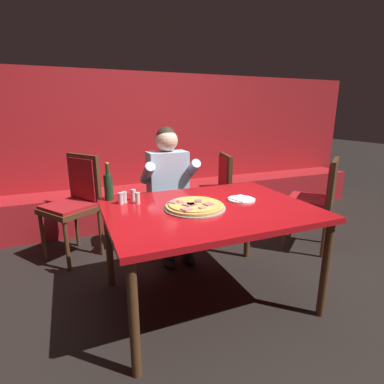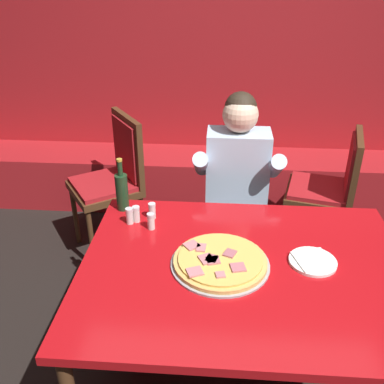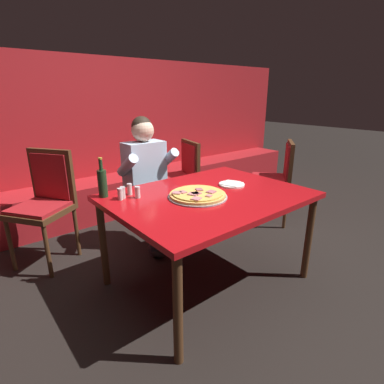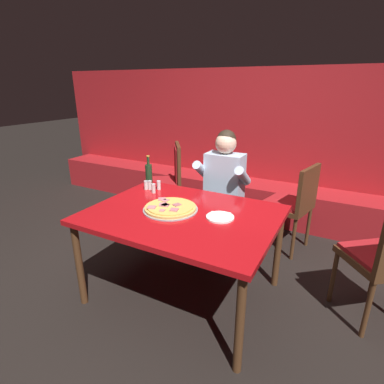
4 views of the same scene
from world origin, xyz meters
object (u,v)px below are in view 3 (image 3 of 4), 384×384
pizza (198,195)px  plate_white_paper (232,184)px  shaker_oregano (123,193)px  shaker_black_pepper (130,190)px  main_dining_table (209,202)px  dining_chair_near_right (277,175)px  shaker_parmesan (138,193)px  beer_bottle (102,182)px  dining_chair_side_aisle (45,198)px  shaker_red_pepper_flakes (120,195)px  dining_chair_near_left (181,173)px  diner_seated_blue_shirt (150,178)px

pizza → plate_white_paper: pizza is taller
shaker_oregano → shaker_black_pepper: size_ratio=1.00×
main_dining_table → shaker_black_pepper: (-0.47, 0.36, 0.11)m
plate_white_paper → dining_chair_near_right: dining_chair_near_right is taller
plate_white_paper → shaker_parmesan: (-0.75, 0.22, 0.03)m
beer_bottle → dining_chair_near_right: (2.07, -0.05, -0.29)m
dining_chair_near_right → dining_chair_side_aisle: bearing=161.3°
pizza → dining_chair_side_aisle: (-0.76, 1.18, -0.18)m
shaker_red_pepper_flakes → shaker_parmesan: same height
shaker_black_pepper → dining_chair_near_right: size_ratio=0.09×
main_dining_table → shaker_black_pepper: bearing=142.0°
main_dining_table → dining_chair_near_right: dining_chair_near_right is taller
shaker_parmesan → dining_chair_near_left: dining_chair_near_left is taller
beer_bottle → shaker_oregano: beer_bottle is taller
shaker_black_pepper → shaker_parmesan: bearing=-84.3°
pizza → dining_chair_near_left: 1.43m
dining_chair_side_aisle → dining_chair_near_left: size_ratio=1.08×
shaker_oregano → dining_chair_near_right: size_ratio=0.09×
shaker_oregano → shaker_parmesan: 0.11m
beer_bottle → shaker_parmesan: (0.18, -0.18, -0.07)m
beer_bottle → dining_chair_side_aisle: 0.81m
pizza → dining_chair_near_right: dining_chair_near_right is taller
diner_seated_blue_shirt → dining_chair_near_left: (0.67, 0.38, -0.15)m
shaker_red_pepper_flakes → dining_chair_near_left: (1.22, 0.88, -0.23)m
shaker_parmesan → dining_chair_near_left: 1.46m
main_dining_table → beer_bottle: 0.80m
shaker_parmesan → diner_seated_blue_shirt: bearing=51.5°
dining_chair_near_left → plate_white_paper: bearing=-107.0°
shaker_parmesan → diner_seated_blue_shirt: (0.44, 0.55, -0.09)m
pizza → shaker_red_pepper_flakes: shaker_red_pepper_flakes is taller
main_dining_table → plate_white_paper: 0.31m
shaker_oregano → shaker_red_pepper_flakes: 0.04m
pizza → plate_white_paper: bearing=6.9°
dining_chair_side_aisle → dining_chair_near_left: 1.52m
pizza → dining_chair_near_right: bearing=14.5°
main_dining_table → dining_chair_near_left: dining_chair_near_left is taller
main_dining_table → shaker_parmesan: bearing=149.9°
dining_chair_side_aisle → beer_bottle: bearing=-71.9°
shaker_oregano → dining_chair_near_left: size_ratio=0.09×
plate_white_paper → shaker_parmesan: 0.79m
pizza → main_dining_table: bearing=2.7°
shaker_oregano → shaker_parmesan: same height
plate_white_paper → shaker_oregano: 0.89m
dining_chair_side_aisle → dining_chair_near_left: (1.52, 0.02, -0.04)m
pizza → dining_chair_side_aisle: size_ratio=0.43×
shaker_parmesan → diner_seated_blue_shirt: 0.71m
pizza → diner_seated_blue_shirt: bearing=83.5°
plate_white_paper → shaker_oregano: bearing=161.4°
shaker_red_pepper_flakes → dining_chair_near_left: dining_chair_near_left is taller
pizza → beer_bottle: 0.70m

